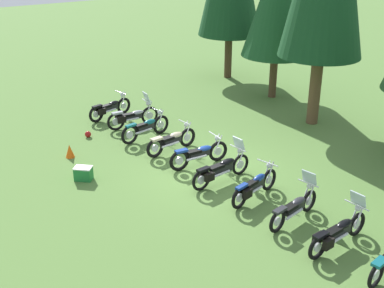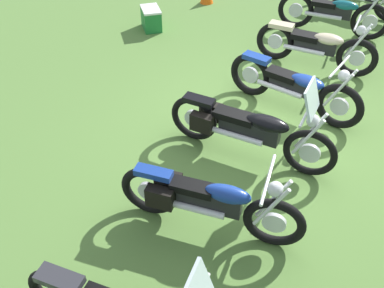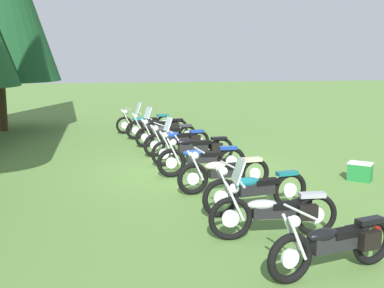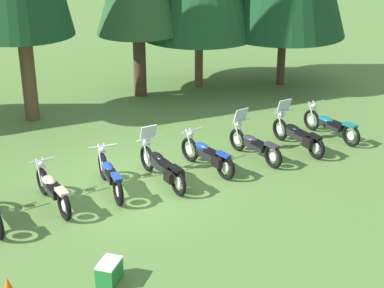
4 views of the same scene
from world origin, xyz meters
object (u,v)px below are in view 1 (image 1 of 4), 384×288
object	(u,v)px
motorcycle_6	(254,186)
motorcycle_7	(295,207)
traffic_cone	(70,151)
motorcycle_5	(221,169)
motorcycle_2	(146,128)
motorcycle_4	(199,154)
dropped_helmet	(88,134)
motorcycle_8	(338,232)
motorcycle_0	(109,108)
picnic_cooler	(83,173)
motorcycle_1	(132,116)
motorcycle_3	(172,140)

from	to	relation	value
motorcycle_6	motorcycle_7	bearing A→B (deg)	-97.94
traffic_cone	motorcycle_5	bearing A→B (deg)	39.58
motorcycle_2	motorcycle_4	distance (m)	3.10
motorcycle_2	dropped_helmet	xyz separation A→B (m)	(-1.28, -1.89, -0.34)
motorcycle_6	motorcycle_8	world-z (taller)	motorcycle_8
motorcycle_5	traffic_cone	xyz separation A→B (m)	(-4.31, -3.56, -0.24)
motorcycle_4	motorcycle_7	xyz separation A→B (m)	(4.33, 0.46, -0.01)
motorcycle_4	motorcycle_5	bearing A→B (deg)	-90.95
motorcycle_2	motorcycle_8	bearing A→B (deg)	-95.20
motorcycle_0	motorcycle_7	bearing A→B (deg)	-98.31
motorcycle_2	picnic_cooler	size ratio (longest dim) A/B	3.39
motorcycle_1	dropped_helmet	bearing A→B (deg)	-176.54
motorcycle_1	motorcycle_0	bearing A→B (deg)	107.06
motorcycle_2	motorcycle_5	size ratio (longest dim) A/B	0.94
motorcycle_6	traffic_cone	xyz separation A→B (m)	(-5.72, -3.82, -0.21)
motorcycle_7	traffic_cone	bearing A→B (deg)	104.99
motorcycle_3	motorcycle_2	bearing A→B (deg)	90.49
motorcycle_3	traffic_cone	bearing A→B (deg)	147.08
motorcycle_4	picnic_cooler	size ratio (longest dim) A/B	3.43
dropped_helmet	motorcycle_1	bearing A→B (deg)	91.97
motorcycle_5	dropped_helmet	size ratio (longest dim) A/B	9.89
motorcycle_2	dropped_helmet	size ratio (longest dim) A/B	9.26
dropped_helmet	motorcycle_0	bearing A→B (deg)	134.70
motorcycle_0	motorcycle_3	bearing A→B (deg)	-97.58
motorcycle_2	motorcycle_7	distance (m)	7.45
motorcycle_4	traffic_cone	bearing A→B (deg)	141.80
motorcycle_4	traffic_cone	size ratio (longest dim) A/B	4.75
motorcycle_2	motorcycle_5	bearing A→B (deg)	-95.90
motorcycle_3	motorcycle_4	size ratio (longest dim) A/B	0.97
motorcycle_3	dropped_helmet	world-z (taller)	motorcycle_3
motorcycle_3	motorcycle_6	xyz separation A→B (m)	(4.28, 0.47, -0.00)
motorcycle_5	picnic_cooler	world-z (taller)	motorcycle_5
motorcycle_4	dropped_helmet	size ratio (longest dim) A/B	9.38
motorcycle_8	picnic_cooler	size ratio (longest dim) A/B	3.48
motorcycle_8	motorcycle_2	bearing A→B (deg)	88.63
motorcycle_5	motorcycle_6	xyz separation A→B (m)	(1.40, 0.26, -0.04)
motorcycle_4	picnic_cooler	bearing A→B (deg)	165.50
motorcycle_8	dropped_helmet	size ratio (longest dim) A/B	9.52
motorcycle_7	motorcycle_3	bearing A→B (deg)	82.76
motorcycle_3	motorcycle_8	world-z (taller)	motorcycle_8
motorcycle_5	motorcycle_8	world-z (taller)	motorcycle_5
motorcycle_5	traffic_cone	size ratio (longest dim) A/B	5.00
motorcycle_4	motorcycle_6	bearing A→B (deg)	-84.73
motorcycle_1	dropped_helmet	world-z (taller)	motorcycle_1
motorcycle_2	motorcycle_6	world-z (taller)	motorcycle_2
motorcycle_7	motorcycle_0	bearing A→B (deg)	83.31
traffic_cone	picnic_cooler	bearing A→B (deg)	-5.03
motorcycle_4	motorcycle_5	distance (m)	1.39
motorcycle_2	picnic_cooler	bearing A→B (deg)	-160.33
picnic_cooler	dropped_helmet	size ratio (longest dim) A/B	2.74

